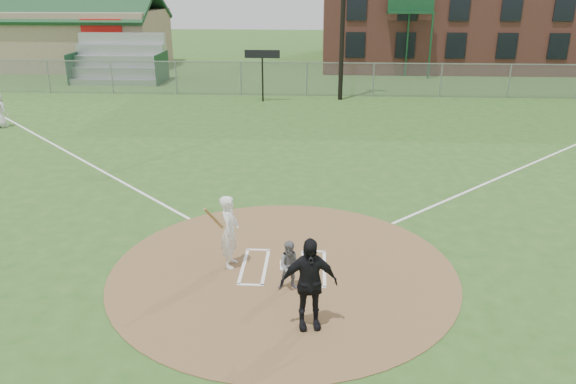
# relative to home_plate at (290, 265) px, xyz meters

# --- Properties ---
(ground) EXTENTS (140.00, 140.00, 0.00)m
(ground) POSITION_rel_home_plate_xyz_m (-0.15, -0.22, -0.04)
(ground) COLOR #2B551D
(ground) RESTS_ON ground
(dirt_circle) EXTENTS (8.40, 8.40, 0.02)m
(dirt_circle) POSITION_rel_home_plate_xyz_m (-0.15, -0.22, -0.03)
(dirt_circle) COLOR brown
(dirt_circle) RESTS_ON ground
(home_plate) EXTENTS (0.54, 0.54, 0.03)m
(home_plate) POSITION_rel_home_plate_xyz_m (0.00, 0.00, 0.00)
(home_plate) COLOR silver
(home_plate) RESTS_ON dirt_circle
(foul_line_first) EXTENTS (17.04, 17.04, 0.01)m
(foul_line_first) POSITION_rel_home_plate_xyz_m (8.85, 8.78, -0.03)
(foul_line_first) COLOR white
(foul_line_first) RESTS_ON ground
(foul_line_third) EXTENTS (17.04, 17.04, 0.01)m
(foul_line_third) POSITION_rel_home_plate_xyz_m (-9.15, 8.78, -0.03)
(foul_line_third) COLOR white
(foul_line_third) RESTS_ON ground
(catcher) EXTENTS (0.61, 0.49, 1.18)m
(catcher) POSITION_rel_home_plate_xyz_m (0.07, -1.09, 0.57)
(catcher) COLOR slate
(catcher) RESTS_ON dirt_circle
(umpire) EXTENTS (1.22, 0.66, 1.97)m
(umpire) POSITION_rel_home_plate_xyz_m (0.50, -2.53, 0.97)
(umpire) COLOR black
(umpire) RESTS_ON dirt_circle
(batters_boxes) EXTENTS (2.08, 1.88, 0.01)m
(batters_boxes) POSITION_rel_home_plate_xyz_m (-0.15, -0.07, -0.01)
(batters_boxes) COLOR white
(batters_boxes) RESTS_ON dirt_circle
(batter_at_plate) EXTENTS (0.74, 1.02, 1.84)m
(batter_at_plate) POSITION_rel_home_plate_xyz_m (-1.46, -0.04, 0.91)
(batter_at_plate) COLOR white
(batter_at_plate) RESTS_ON dirt_circle
(outfield_fence) EXTENTS (56.08, 0.08, 2.03)m
(outfield_fence) POSITION_rel_home_plate_xyz_m (-0.15, 21.78, 0.98)
(outfield_fence) COLOR slate
(outfield_fence) RESTS_ON ground
(bleachers) EXTENTS (6.08, 3.20, 3.20)m
(bleachers) POSITION_rel_home_plate_xyz_m (-13.15, 25.98, 1.55)
(bleachers) COLOR #B7BABF
(bleachers) RESTS_ON ground
(clubhouse) EXTENTS (12.20, 8.71, 6.23)m
(clubhouse) POSITION_rel_home_plate_xyz_m (-18.15, 32.77, 2.35)
(clubhouse) COLOR tan
(clubhouse) RESTS_ON ground
(scoreboard_sign) EXTENTS (2.00, 0.10, 2.93)m
(scoreboard_sign) POSITION_rel_home_plate_xyz_m (-2.65, 19.98, 2.35)
(scoreboard_sign) COLOR black
(scoreboard_sign) RESTS_ON ground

